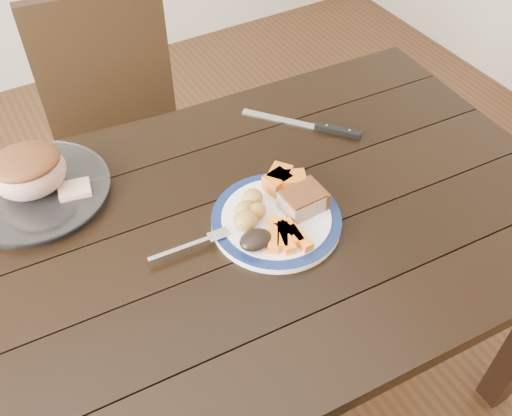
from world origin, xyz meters
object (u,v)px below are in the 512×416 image
dining_table (221,259)px  dinner_plate (276,220)px  fork (195,244)px  roast_joint (29,173)px  pork_slice (303,201)px  carving_knife (323,127)px  chair_far (121,129)px  serving_platter (37,192)px

dining_table → dinner_plate: (0.12, -0.04, 0.10)m
fork → roast_joint: roast_joint is taller
dinner_plate → fork: 0.19m
fork → roast_joint: bearing=130.4°
dining_table → fork: size_ratio=9.24×
fork → pork_slice: bearing=-1.6°
fork → carving_knife: size_ratio=0.69×
roast_joint → carving_knife: bearing=-10.3°
chair_far → carving_knife: chair_far is taller
dining_table → carving_knife: size_ratio=6.35×
serving_platter → roast_joint: (0.00, 0.00, 0.06)m
chair_far → pork_slice: bearing=109.8°
fork → carving_knife: 0.50m
serving_platter → carving_knife: serving_platter is taller
dinner_plate → carving_knife: 0.35m
serving_platter → fork: bearing=-53.5°
dinner_plate → fork: size_ratio=1.59×
chair_far → carving_knife: size_ratio=3.59×
dinner_plate → fork: fork is taller
serving_platter → fork: size_ratio=1.82×
chair_far → carving_knife: 0.71m
pork_slice → fork: bearing=174.4°
carving_knife → dinner_plate: bearing=-91.2°
chair_far → fork: (-0.08, -0.76, 0.25)m
dining_table → pork_slice: pork_slice is taller
serving_platter → pork_slice: (0.49, -0.35, 0.03)m
roast_joint → carving_knife: roast_joint is taller
roast_joint → pork_slice: bearing=-35.7°
roast_joint → carving_knife: 0.72m
carving_knife → serving_platter: bearing=-140.1°
carving_knife → chair_far: bearing=174.6°
serving_platter → pork_slice: bearing=-35.7°
serving_platter → pork_slice: 0.60m
dining_table → dinner_plate: 0.16m
chair_far → serving_platter: (-0.32, -0.43, 0.23)m
pork_slice → carving_knife: (0.21, 0.22, -0.03)m
dinner_plate → dining_table: bearing=161.9°
dining_table → fork: fork is taller
serving_platter → carving_knife: 0.71m
chair_far → dining_table: bearing=96.6°
roast_joint → fork: bearing=-53.5°
dining_table → carving_knife: bearing=24.5°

